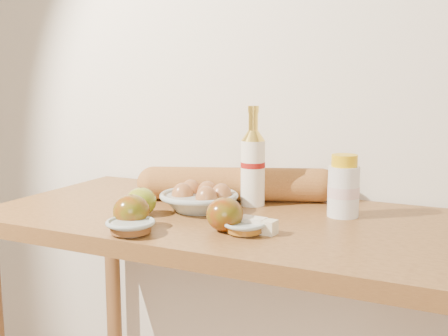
{
  "coord_description": "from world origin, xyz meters",
  "views": [
    {
      "loc": [
        0.57,
        -0.03,
        1.24
      ],
      "look_at": [
        0.0,
        1.15,
        1.02
      ],
      "focal_mm": 45.0,
      "sensor_mm": 36.0,
      "label": 1
    }
  ],
  "objects_px": {
    "egg_bowl": "(200,199)",
    "baguette": "(236,184)",
    "cream_bottle": "(344,188)",
    "table": "(229,263)",
    "bourbon_bottle": "(253,165)"
  },
  "relations": [
    {
      "from": "egg_bowl",
      "to": "baguette",
      "type": "distance_m",
      "value": 0.15
    },
    {
      "from": "cream_bottle",
      "to": "table",
      "type": "bearing_deg",
      "value": -159.76
    },
    {
      "from": "cream_bottle",
      "to": "egg_bowl",
      "type": "relative_size",
      "value": 0.67
    },
    {
      "from": "table",
      "to": "egg_bowl",
      "type": "distance_m",
      "value": 0.17
    },
    {
      "from": "bourbon_bottle",
      "to": "cream_bottle",
      "type": "distance_m",
      "value": 0.25
    },
    {
      "from": "baguette",
      "to": "table",
      "type": "bearing_deg",
      "value": -93.76
    },
    {
      "from": "table",
      "to": "baguette",
      "type": "height_order",
      "value": "baguette"
    },
    {
      "from": "bourbon_bottle",
      "to": "table",
      "type": "bearing_deg",
      "value": -80.95
    },
    {
      "from": "bourbon_bottle",
      "to": "baguette",
      "type": "relative_size",
      "value": 0.48
    },
    {
      "from": "egg_bowl",
      "to": "table",
      "type": "bearing_deg",
      "value": -5.32
    },
    {
      "from": "bourbon_bottle",
      "to": "egg_bowl",
      "type": "height_order",
      "value": "bourbon_bottle"
    },
    {
      "from": "table",
      "to": "bourbon_bottle",
      "type": "height_order",
      "value": "bourbon_bottle"
    },
    {
      "from": "table",
      "to": "bourbon_bottle",
      "type": "relative_size",
      "value": 4.61
    },
    {
      "from": "bourbon_bottle",
      "to": "egg_bowl",
      "type": "xyz_separation_m",
      "value": [
        -0.1,
        -0.11,
        -0.08
      ]
    },
    {
      "from": "cream_bottle",
      "to": "baguette",
      "type": "relative_size",
      "value": 0.28
    }
  ]
}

